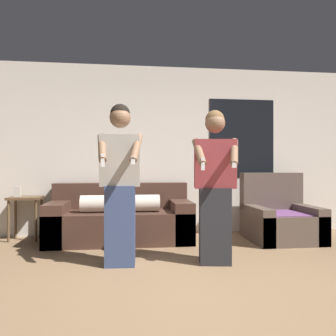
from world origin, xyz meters
TOP-DOWN VIEW (x-y plane):
  - ground_plane at (0.00, 0.00)m, footprint 14.00×14.00m
  - wall_back at (0.02, 2.79)m, footprint 6.50×0.07m
  - couch at (-0.75, 2.31)m, footprint 2.03×0.89m
  - armchair at (1.58, 2.09)m, footprint 0.95×0.91m
  - side_table at (-2.15, 2.54)m, footprint 0.46×0.38m
  - person_left at (-0.73, 1.09)m, footprint 0.49×0.48m
  - person_right at (0.31, 1.04)m, footprint 0.51×0.52m

SIDE VIEW (x-z plane):
  - ground_plane at x=0.00m, z-range 0.00..0.00m
  - armchair at x=1.58m, z-range -0.19..0.80m
  - couch at x=-0.75m, z-range -0.11..0.72m
  - side_table at x=-2.15m, z-range 0.12..0.91m
  - person_right at x=0.31m, z-range 0.01..1.71m
  - person_left at x=-0.73m, z-range 0.02..1.78m
  - wall_back at x=0.02m, z-range 0.00..2.70m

